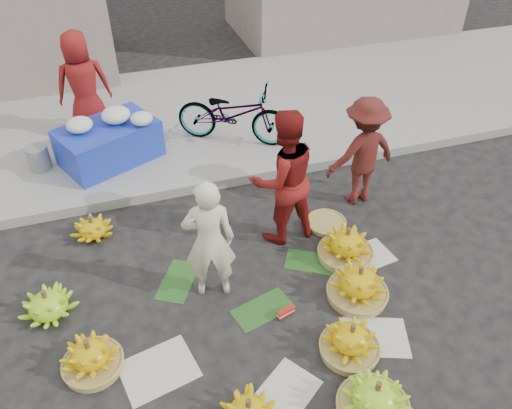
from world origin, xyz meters
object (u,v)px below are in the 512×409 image
object	(u,v)px
banana_bunch_0	(91,357)
vendor_cream	(209,241)
bicycle	(233,114)
banana_bunch_4	(359,284)
flower_table	(109,141)

from	to	relation	value
banana_bunch_0	vendor_cream	distance (m)	1.59
bicycle	banana_bunch_4	bearing A→B (deg)	-143.04
vendor_cream	bicycle	bearing A→B (deg)	-99.78
flower_table	bicycle	distance (m)	1.91
flower_table	banana_bunch_4	bearing A→B (deg)	-80.96
banana_bunch_4	bicycle	xyz separation A→B (m)	(-0.44, 3.47, 0.40)
flower_table	banana_bunch_0	bearing A→B (deg)	-123.11
banana_bunch_0	vendor_cream	xyz separation A→B (m)	(1.35, 0.62, 0.58)
banana_bunch_0	vendor_cream	size ratio (longest dim) A/B	0.38
banana_bunch_0	bicycle	size ratio (longest dim) A/B	0.32
bicycle	banana_bunch_0	bearing A→B (deg)	175.21
banana_bunch_4	vendor_cream	world-z (taller)	vendor_cream
vendor_cream	bicycle	distance (m)	3.08
banana_bunch_0	banana_bunch_4	bearing A→B (deg)	0.80
vendor_cream	banana_bunch_0	bearing A→B (deg)	35.41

